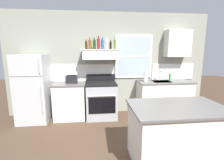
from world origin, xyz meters
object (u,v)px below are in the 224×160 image
object	(u,v)px
bottle_dark_green_wine	(94,45)
dish_soap_bottle	(170,77)
bottle_brown_stout	(86,45)
bottle_clear_tall	(107,44)
refrigerator	(33,88)
paper_towel_roll	(146,76)
bottle_amber_wine	(90,44)
bottle_balsamic_dark	(111,45)
bottle_olive_oil_square	(115,45)
kitchen_island	(176,134)
stove_range	(101,100)
bottle_red_label_wine	(99,44)
bottle_blue_liqueur	(102,44)
toaster	(72,79)

from	to	relation	value
bottle_dark_green_wine	dish_soap_bottle	bearing A→B (deg)	-0.35
bottle_brown_stout	bottle_clear_tall	bearing A→B (deg)	3.75
refrigerator	bottle_brown_stout	bearing A→B (deg)	5.39
paper_towel_roll	bottle_dark_green_wine	bearing A→B (deg)	175.14
bottle_amber_wine	paper_towel_roll	distance (m)	1.66
bottle_brown_stout	bottle_amber_wine	bearing A→B (deg)	19.01
bottle_balsamic_dark	bottle_olive_oil_square	distance (m)	0.11
bottle_amber_wine	kitchen_island	bearing A→B (deg)	-56.59
bottle_clear_tall	bottle_balsamic_dark	world-z (taller)	bottle_clear_tall
stove_range	paper_towel_roll	world-z (taller)	paper_towel_roll
refrigerator	bottle_red_label_wine	size ratio (longest dim) A/B	5.12
refrigerator	bottle_amber_wine	distance (m)	1.74
bottle_blue_liqueur	bottle_clear_tall	xyz separation A→B (m)	(0.11, 0.04, 0.01)
bottle_olive_oil_square	toaster	bearing A→B (deg)	-178.08
bottle_olive_oil_square	refrigerator	bearing A→B (deg)	-176.65
toaster	bottle_brown_stout	distance (m)	0.92
bottle_clear_tall	kitchen_island	distance (m)	2.60
bottle_brown_stout	bottle_blue_liqueur	distance (m)	0.40
stove_range	bottle_blue_liqueur	size ratio (longest dim) A/B	3.77
bottle_brown_stout	kitchen_island	bearing A→B (deg)	-54.47
bottle_blue_liqueur	kitchen_island	distance (m)	2.61
refrigerator	stove_range	bearing A→B (deg)	0.80
stove_range	bottle_amber_wine	size ratio (longest dim) A/B	3.82
paper_towel_roll	dish_soap_bottle	size ratio (longest dim) A/B	1.50
bottle_clear_tall	bottle_olive_oil_square	distance (m)	0.20
bottle_dark_green_wine	bottle_brown_stout	bearing A→B (deg)	-165.69
bottle_amber_wine	bottle_blue_liqueur	size ratio (longest dim) A/B	0.99
bottle_dark_green_wine	bottle_blue_liqueur	size ratio (longest dim) A/B	0.96
bottle_olive_oil_square	bottle_brown_stout	bearing A→B (deg)	179.59
bottle_red_label_wine	kitchen_island	xyz separation A→B (m)	(1.10, -1.93, -1.42)
toaster	bottle_olive_oil_square	bearing A→B (deg)	1.92
stove_range	bottle_blue_liqueur	world-z (taller)	bottle_blue_liqueur
refrigerator	paper_towel_roll	bearing A→B (deg)	1.22
bottle_red_label_wine	dish_soap_bottle	distance (m)	2.12
bottle_brown_stout	bottle_balsamic_dark	world-z (taller)	bottle_brown_stout
bottle_dark_green_wine	dish_soap_bottle	world-z (taller)	bottle_dark_green_wine
stove_range	kitchen_island	distance (m)	2.14
bottle_amber_wine	paper_towel_roll	world-z (taller)	bottle_amber_wine
bottle_brown_stout	bottle_red_label_wine	distance (m)	0.30
bottle_red_label_wine	bottle_balsamic_dark	bearing A→B (deg)	8.76
bottle_red_label_wine	paper_towel_roll	world-z (taller)	bottle_red_label_wine
bottle_balsamic_dark	paper_towel_roll	bearing A→B (deg)	-4.61
bottle_balsamic_dark	dish_soap_bottle	bearing A→B (deg)	0.91
bottle_amber_wine	bottle_olive_oil_square	size ratio (longest dim) A/B	1.03
bottle_dark_green_wine	paper_towel_roll	bearing A→B (deg)	-4.86
stove_range	bottle_olive_oil_square	bearing A→B (deg)	14.88
stove_range	dish_soap_bottle	bearing A→B (deg)	4.18
paper_towel_roll	bottle_red_label_wine	bearing A→B (deg)	178.71
stove_range	bottle_balsamic_dark	world-z (taller)	bottle_balsamic_dark
bottle_olive_oil_square	kitchen_island	xyz separation A→B (m)	(0.69, -1.96, -1.40)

